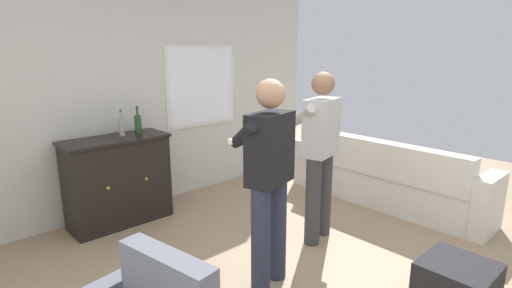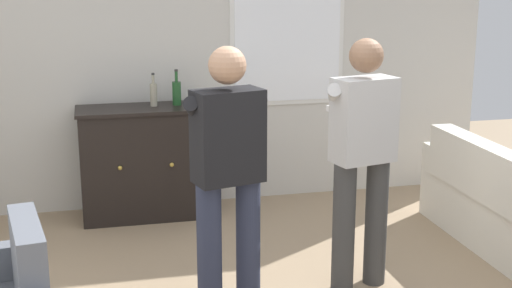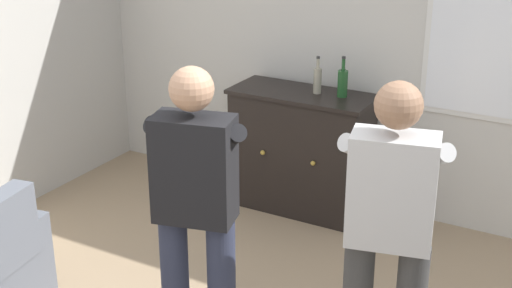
{
  "view_description": "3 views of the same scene",
  "coord_description": "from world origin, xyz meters",
  "px_view_note": "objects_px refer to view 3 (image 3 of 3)",
  "views": [
    {
      "loc": [
        -2.35,
        -1.74,
        1.91
      ],
      "look_at": [
        0.03,
        0.81,
        1.05
      ],
      "focal_mm": 28.0,
      "sensor_mm": 36.0,
      "label": 1
    },
    {
      "loc": [
        -1.04,
        -3.64,
        2.12
      ],
      "look_at": [
        -0.05,
        0.61,
        1.02
      ],
      "focal_mm": 50.0,
      "sensor_mm": 36.0,
      "label": 2
    },
    {
      "loc": [
        1.57,
        -2.35,
        2.56
      ],
      "look_at": [
        -0.22,
        0.84,
        1.13
      ],
      "focal_mm": 50.0,
      "sensor_mm": 36.0,
      "label": 3
    }
  ],
  "objects_px": {
    "bottle_liquor_amber": "(317,80)",
    "person_standing_left": "(196,208)",
    "person_standing_right": "(389,231)",
    "sideboard_cabinet": "(301,151)",
    "bottle_wine_green": "(343,82)"
  },
  "relations": [
    {
      "from": "bottle_liquor_amber",
      "to": "person_standing_right",
      "type": "relative_size",
      "value": 0.17
    },
    {
      "from": "bottle_liquor_amber",
      "to": "person_standing_right",
      "type": "bearing_deg",
      "value": -55.95
    },
    {
      "from": "bottle_liquor_amber",
      "to": "person_standing_right",
      "type": "height_order",
      "value": "person_standing_right"
    },
    {
      "from": "sideboard_cabinet",
      "to": "person_standing_left",
      "type": "bearing_deg",
      "value": -79.8
    },
    {
      "from": "sideboard_cabinet",
      "to": "bottle_liquor_amber",
      "type": "distance_m",
      "value": 0.6
    },
    {
      "from": "bottle_liquor_amber",
      "to": "person_standing_right",
      "type": "xyz_separation_m",
      "value": [
        1.19,
        -1.76,
        -0.13
      ]
    },
    {
      "from": "person_standing_right",
      "to": "bottle_wine_green",
      "type": "bearing_deg",
      "value": 119.23
    },
    {
      "from": "bottle_liquor_amber",
      "to": "person_standing_left",
      "type": "bearing_deg",
      "value": -82.92
    },
    {
      "from": "sideboard_cabinet",
      "to": "bottle_liquor_amber",
      "type": "bearing_deg",
      "value": 18.38
    },
    {
      "from": "bottle_wine_green",
      "to": "person_standing_right",
      "type": "relative_size",
      "value": 0.18
    },
    {
      "from": "person_standing_left",
      "to": "sideboard_cabinet",
      "type": "bearing_deg",
      "value": 100.2
    },
    {
      "from": "bottle_wine_green",
      "to": "person_standing_right",
      "type": "distance_m",
      "value": 2.03
    },
    {
      "from": "sideboard_cabinet",
      "to": "bottle_wine_green",
      "type": "relative_size",
      "value": 3.61
    },
    {
      "from": "sideboard_cabinet",
      "to": "bottle_liquor_amber",
      "type": "relative_size",
      "value": 3.89
    },
    {
      "from": "bottle_liquor_amber",
      "to": "person_standing_left",
      "type": "distance_m",
      "value": 2.02
    }
  ]
}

